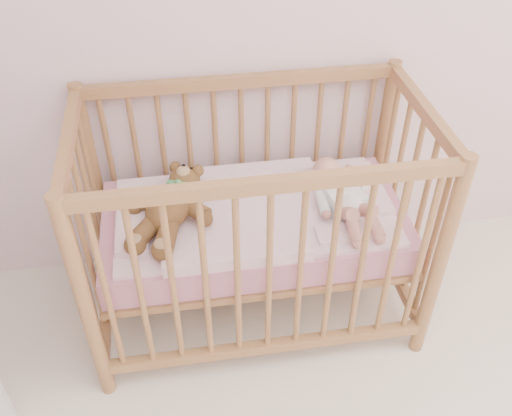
{
  "coord_description": "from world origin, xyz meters",
  "views": [
    {
      "loc": [
        -0.73,
        -0.14,
        2.04
      ],
      "look_at": [
        -0.46,
        1.55,
        0.62
      ],
      "focal_mm": 40.0,
      "sensor_mm": 36.0,
      "label": 1
    }
  ],
  "objects": [
    {
      "name": "crib",
      "position": [
        -0.46,
        1.6,
        0.5
      ],
      "size": [
        1.36,
        0.76,
        1.0
      ],
      "primitive_type": null,
      "color": "#AC6F49",
      "rests_on": "floor"
    },
    {
      "name": "mattress",
      "position": [
        -0.46,
        1.6,
        0.49
      ],
      "size": [
        1.22,
        0.62,
        0.13
      ],
      "primitive_type": "cube",
      "color": "#D28393",
      "rests_on": "crib"
    },
    {
      "name": "teddy_bear",
      "position": [
        -0.79,
        1.58,
        0.65
      ],
      "size": [
        0.54,
        0.62,
        0.14
      ],
      "primitive_type": null,
      "rotation": [
        0.0,
        0.0,
        -0.41
      ],
      "color": "brown",
      "rests_on": "blanket"
    },
    {
      "name": "baby",
      "position": [
        -0.11,
        1.58,
        0.64
      ],
      "size": [
        0.33,
        0.56,
        0.13
      ],
      "primitive_type": null,
      "rotation": [
        0.0,
        0.0,
        0.14
      ],
      "color": "white",
      "rests_on": "blanket"
    },
    {
      "name": "blanket",
      "position": [
        -0.46,
        1.6,
        0.56
      ],
      "size": [
        1.1,
        0.58,
        0.06
      ],
      "primitive_type": null,
      "color": "#F7AABC",
      "rests_on": "mattress"
    }
  ]
}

